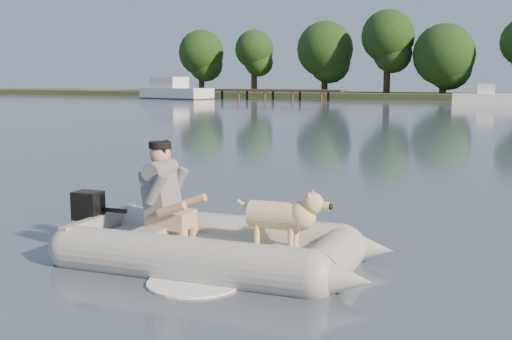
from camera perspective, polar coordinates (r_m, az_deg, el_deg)
The scene contains 9 objects.
water at distance 7.29m, azimuth -8.41°, elevation -8.33°, with size 160.00×160.00×0.00m, color slate.
dock at distance 65.06m, azimuth 0.36°, elevation 6.74°, with size 18.00×2.00×1.04m, color #4C331E, non-canonical shape.
treeline at distance 67.27m, azimuth 21.61°, elevation 10.46°, with size 71.02×7.35×9.27m.
dinghy at distance 7.14m, azimuth -3.43°, elevation -3.53°, with size 4.74×3.17×1.43m, color #9D9C98, non-canonical shape.
man at distance 7.47m, azimuth -8.32°, elevation -1.59°, with size 0.75×0.64×1.12m, color slate, non-canonical shape.
dog at distance 6.95m, azimuth 1.80°, elevation -4.49°, with size 0.97×0.34×0.64m, color tan, non-canonical shape.
outboard_motor at distance 8.06m, azimuth -14.64°, elevation -4.57°, with size 0.43×0.30×0.82m, color black, non-canonical shape.
cabin_cruiser at distance 67.30m, azimuth -7.14°, elevation 7.25°, with size 8.67×3.10×2.68m, color white, non-canonical shape.
motorboat at distance 55.07m, azimuth 20.00°, elevation 6.63°, with size 5.79×2.23×2.45m, color white, non-canonical shape.
Camera 1 is at (4.18, -5.61, 2.05)m, focal length 45.00 mm.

